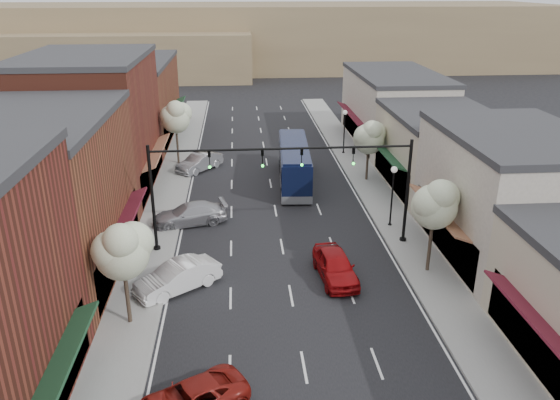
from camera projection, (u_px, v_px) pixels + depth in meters
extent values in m
plane|color=black|center=(295.00, 316.00, 28.01)|extent=(160.00, 160.00, 0.00)
cube|color=gray|center=(169.00, 192.00, 44.49)|extent=(2.80, 73.00, 0.15)
cube|color=gray|center=(371.00, 186.00, 45.72)|extent=(2.80, 73.00, 0.15)
cube|color=gray|center=(186.00, 191.00, 44.60)|extent=(0.25, 73.00, 0.17)
cube|color=gray|center=(355.00, 186.00, 45.62)|extent=(0.25, 73.00, 0.17)
cube|color=#193F25|center=(51.00, 384.00, 18.77)|extent=(1.07, 9.80, 0.49)
cube|color=brown|center=(33.00, 200.00, 30.85)|extent=(9.00, 14.00, 9.00)
cube|color=#2D2D30|center=(19.00, 118.00, 29.11)|extent=(9.20, 14.10, 0.40)
cube|color=black|center=(115.00, 243.00, 32.23)|extent=(0.60, 11.90, 2.60)
cube|color=#561321|center=(126.00, 220.00, 31.73)|extent=(1.07, 9.80, 0.49)
cube|color=maroon|center=(91.00, 127.00, 43.53)|extent=(9.00, 14.00, 10.50)
cube|color=#2D2D30|center=(82.00, 57.00, 41.51)|extent=(9.20, 14.10, 0.40)
cube|color=black|center=(149.00, 169.00, 45.19)|extent=(0.60, 11.90, 2.60)
cube|color=#986245|center=(157.00, 151.00, 44.69)|extent=(1.07, 9.80, 0.49)
cube|color=brown|center=(129.00, 102.00, 58.81)|extent=(9.00, 18.00, 8.00)
cube|color=#2D2D30|center=(125.00, 62.00, 57.25)|extent=(9.20, 18.10, 0.40)
cube|color=black|center=(170.00, 123.00, 60.00)|extent=(0.60, 15.30, 2.60)
cube|color=#193F25|center=(176.00, 109.00, 59.51)|extent=(1.07, 12.60, 0.49)
cube|color=black|center=(552.00, 355.00, 22.60)|extent=(0.60, 10.20, 2.60)
cube|color=#561321|center=(540.00, 325.00, 21.99)|extent=(1.07, 8.40, 0.49)
cube|color=beige|center=(510.00, 198.00, 33.18)|extent=(8.00, 12.00, 7.50)
cube|color=#2D2D30|center=(521.00, 135.00, 31.72)|extent=(8.20, 12.10, 0.40)
cube|color=black|center=(447.00, 232.00, 33.71)|extent=(0.60, 10.20, 2.60)
cube|color=#986245|center=(437.00, 210.00, 33.09)|extent=(1.07, 8.40, 0.49)
cube|color=#B5A890|center=(440.00, 153.00, 44.57)|extent=(8.00, 12.00, 6.00)
cube|color=#2D2D30|center=(444.00, 114.00, 43.38)|extent=(8.20, 12.10, 0.40)
cube|color=black|center=(394.00, 170.00, 44.82)|extent=(0.60, 10.20, 2.60)
cube|color=#193F25|center=(386.00, 153.00, 44.20)|extent=(1.07, 8.40, 0.49)
cube|color=beige|center=(394.00, 110.00, 57.34)|extent=(8.00, 16.00, 7.00)
cube|color=#2D2D30|center=(397.00, 74.00, 55.97)|extent=(8.20, 16.10, 0.40)
cube|color=black|center=(358.00, 128.00, 57.78)|extent=(0.60, 13.60, 2.60)
cube|color=#561321|center=(352.00, 114.00, 57.16)|extent=(1.07, 11.20, 0.49)
cube|color=#7A6647|center=(248.00, 36.00, 109.10)|extent=(120.00, 30.00, 12.00)
cube|color=#7A6647|center=(110.00, 55.00, 96.90)|extent=(50.00, 20.00, 8.00)
cylinder|color=black|center=(403.00, 240.00, 35.95)|extent=(0.44, 0.44, 0.30)
cylinder|color=black|center=(407.00, 193.00, 34.70)|extent=(0.20, 0.20, 7.00)
cylinder|color=black|center=(347.00, 147.00, 33.26)|extent=(8.00, 0.14, 0.14)
imported|color=black|center=(353.00, 157.00, 33.51)|extent=(0.18, 0.46, 1.10)
sphere|color=#19E533|center=(353.00, 164.00, 33.56)|extent=(0.18, 0.18, 0.18)
imported|color=black|center=(302.00, 158.00, 33.28)|extent=(0.18, 0.46, 1.10)
sphere|color=#19E533|center=(302.00, 165.00, 33.32)|extent=(0.18, 0.18, 0.18)
cylinder|color=black|center=(157.00, 249.00, 34.78)|extent=(0.44, 0.44, 0.30)
cylinder|color=black|center=(153.00, 200.00, 33.53)|extent=(0.20, 0.20, 7.00)
cylinder|color=black|center=(216.00, 150.00, 32.67)|extent=(8.00, 0.14, 0.14)
imported|color=black|center=(209.00, 160.00, 32.87)|extent=(0.18, 0.46, 1.10)
sphere|color=#19E533|center=(210.00, 167.00, 32.91)|extent=(0.18, 0.18, 0.18)
imported|color=black|center=(262.00, 159.00, 33.10)|extent=(0.18, 0.46, 1.10)
sphere|color=#19E533|center=(263.00, 166.00, 33.15)|extent=(0.18, 0.18, 0.18)
cylinder|color=#47382B|center=(430.00, 244.00, 31.63)|extent=(0.20, 0.20, 3.71)
sphere|color=#B8C89A|center=(434.00, 207.00, 30.77)|extent=(2.60, 2.60, 2.60)
sphere|color=#B8C89A|center=(442.00, 197.00, 30.91)|extent=(2.00, 2.00, 2.00)
sphere|color=#B8C89A|center=(430.00, 203.00, 30.33)|extent=(1.90, 1.90, 1.90)
sphere|color=#B8C89A|center=(441.00, 195.00, 29.97)|extent=(1.70, 1.70, 1.70)
cylinder|color=#47382B|center=(367.00, 162.00, 46.51)|extent=(0.20, 0.20, 3.33)
sphere|color=#B8C89A|center=(369.00, 139.00, 45.74)|extent=(2.60, 2.60, 2.60)
sphere|color=#B8C89A|center=(374.00, 133.00, 45.90)|extent=(2.00, 2.00, 2.00)
sphere|color=#B8C89A|center=(365.00, 136.00, 45.32)|extent=(1.90, 1.90, 1.90)
sphere|color=#B8C89A|center=(372.00, 131.00, 44.98)|extent=(1.70, 1.70, 1.70)
cylinder|color=#47382B|center=(127.00, 293.00, 26.75)|extent=(0.20, 0.20, 3.52)
sphere|color=#B8C89A|center=(122.00, 253.00, 25.93)|extent=(2.60, 2.60, 2.60)
sphere|color=#B8C89A|center=(133.00, 242.00, 26.09)|extent=(2.00, 2.00, 2.00)
sphere|color=#B8C89A|center=(112.00, 250.00, 25.50)|extent=(1.90, 1.90, 1.90)
sphere|color=#B8C89A|center=(120.00, 241.00, 25.15)|extent=(1.70, 1.70, 1.70)
cylinder|color=#47382B|center=(177.00, 144.00, 50.76)|extent=(0.20, 0.20, 3.84)
sphere|color=#B8C89A|center=(176.00, 119.00, 49.87)|extent=(2.60, 2.60, 2.60)
sphere|color=#B8C89A|center=(181.00, 113.00, 50.00)|extent=(2.00, 2.00, 2.00)
sphere|color=#B8C89A|center=(171.00, 116.00, 49.43)|extent=(1.90, 1.90, 1.90)
sphere|color=#B8C89A|center=(175.00, 110.00, 49.06)|extent=(1.70, 1.70, 1.70)
cylinder|color=black|center=(390.00, 225.00, 38.26)|extent=(0.28, 0.28, 0.20)
cylinder|color=black|center=(392.00, 200.00, 37.56)|extent=(0.12, 0.12, 4.00)
sphere|color=white|center=(394.00, 170.00, 36.73)|extent=(0.44, 0.44, 0.44)
cylinder|color=black|center=(343.00, 153.00, 54.46)|extent=(0.28, 0.28, 0.20)
cylinder|color=black|center=(344.00, 135.00, 53.76)|extent=(0.12, 0.12, 4.00)
sphere|color=white|center=(345.00, 112.00, 52.93)|extent=(0.44, 0.44, 0.44)
cube|color=black|center=(294.00, 162.00, 46.09)|extent=(3.00, 11.01, 2.73)
cube|color=#595B60|center=(294.00, 177.00, 46.58)|extent=(3.02, 11.03, 0.64)
cube|color=black|center=(294.00, 158.00, 45.95)|extent=(3.01, 10.14, 1.00)
cube|color=black|center=(294.00, 146.00, 45.56)|extent=(2.79, 10.56, 0.23)
cube|color=black|center=(297.00, 177.00, 40.88)|extent=(1.89, 0.19, 1.09)
cylinder|color=black|center=(282.00, 193.00, 43.03)|extent=(0.35, 0.96, 0.94)
cylinder|color=black|center=(310.00, 193.00, 43.07)|extent=(0.35, 0.96, 0.94)
cylinder|color=black|center=(281.00, 165.00, 49.77)|extent=(0.35, 0.96, 0.94)
cylinder|color=black|center=(304.00, 165.00, 49.81)|extent=(0.35, 0.96, 0.94)
cylinder|color=black|center=(281.00, 169.00, 48.59)|extent=(0.35, 0.96, 0.94)
cylinder|color=black|center=(305.00, 169.00, 48.63)|extent=(0.35, 0.96, 0.94)
imported|color=maroon|center=(335.00, 266.00, 31.32)|extent=(2.36, 4.97, 1.64)
imported|color=maroon|center=(190.00, 400.00, 21.48)|extent=(5.13, 4.16, 1.30)
imported|color=white|center=(178.00, 277.00, 30.15)|extent=(4.95, 4.24, 1.61)
imported|color=#A9A8AE|center=(190.00, 214.00, 38.45)|extent=(5.55, 3.27, 1.51)
imported|color=#9E9FA4|center=(200.00, 162.00, 49.46)|extent=(4.31, 4.79, 1.58)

